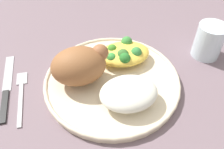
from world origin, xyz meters
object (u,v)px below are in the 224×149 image
object	(u,v)px
roasted_chicken	(80,65)
rice_pile	(129,93)
knife	(6,91)
water_glass	(209,41)
fork	(21,94)
plate	(112,81)
mac_cheese_with_broccoli	(124,53)

from	to	relation	value
roasted_chicken	rice_pile	distance (m)	0.11
rice_pile	knife	size ratio (longest dim) A/B	0.57
water_glass	fork	bearing A→B (deg)	-175.99
water_glass	plate	bearing A→B (deg)	-169.98
fork	knife	xyz separation A→B (m)	(-0.03, 0.01, 0.00)
fork	water_glass	xyz separation A→B (m)	(0.42, 0.03, 0.04)
rice_pile	mac_cheese_with_broccoli	distance (m)	0.12
roasted_chicken	water_glass	xyz separation A→B (m)	(0.30, 0.03, -0.01)
mac_cheese_with_broccoli	knife	bearing A→B (deg)	-174.39
rice_pile	mac_cheese_with_broccoli	size ratio (longest dim) A/B	0.96
plate	knife	xyz separation A→B (m)	(-0.22, 0.03, -0.01)
rice_pile	mac_cheese_with_broccoli	bearing A→B (deg)	79.08
mac_cheese_with_broccoli	fork	world-z (taller)	mac_cheese_with_broccoli
plate	knife	bearing A→B (deg)	173.23
mac_cheese_with_broccoli	water_glass	size ratio (longest dim) A/B	1.41
rice_pile	fork	world-z (taller)	rice_pile
water_glass	mac_cheese_with_broccoli	bearing A→B (deg)	177.43
rice_pile	water_glass	world-z (taller)	water_glass
mac_cheese_with_broccoli	knife	distance (m)	0.26
fork	water_glass	bearing A→B (deg)	4.01
knife	mac_cheese_with_broccoli	bearing A→B (deg)	5.61
mac_cheese_with_broccoli	water_glass	xyz separation A→B (m)	(0.20, -0.01, 0.01)
rice_pile	plate	bearing A→B (deg)	104.96
knife	water_glass	world-z (taller)	water_glass
mac_cheese_with_broccoli	water_glass	bearing A→B (deg)	-2.57
knife	water_glass	bearing A→B (deg)	2.04
mac_cheese_with_broccoli	knife	size ratio (longest dim) A/B	0.59
rice_pile	fork	size ratio (longest dim) A/B	0.76
roasted_chicken	rice_pile	bearing A→B (deg)	-43.99
rice_pile	fork	distance (m)	0.22
mac_cheese_with_broccoli	plate	bearing A→B (deg)	-127.41
rice_pile	water_glass	bearing A→B (deg)	25.49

